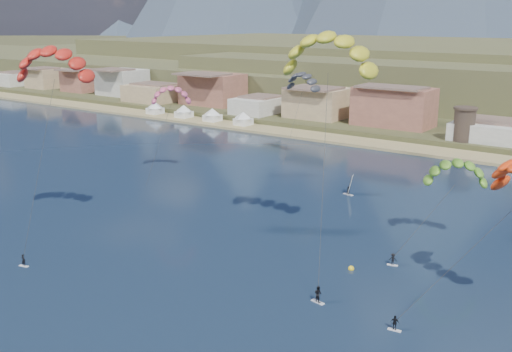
{
  "coord_description": "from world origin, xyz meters",
  "views": [
    {
      "loc": [
        48.13,
        -34.88,
        32.11
      ],
      "look_at": [
        0.0,
        32.0,
        10.0
      ],
      "focal_mm": 41.65,
      "sensor_mm": 36.0,
      "label": 1
    }
  ],
  "objects_px": {
    "kitesurfer_red": "(53,58)",
    "buoy": "(351,269)",
    "windsurfer": "(349,189)",
    "kitesurfer_green": "(456,169)",
    "watchtower": "(464,124)",
    "kitesurfer_yellow": "(329,48)"
  },
  "relations": [
    {
      "from": "kitesurfer_red",
      "to": "buoy",
      "type": "relative_size",
      "value": 37.6
    },
    {
      "from": "windsurfer",
      "to": "buoy",
      "type": "xyz_separation_m",
      "value": [
        15.9,
        -30.37,
        -1.06
      ]
    },
    {
      "from": "windsurfer",
      "to": "kitesurfer_green",
      "type": "bearing_deg",
      "value": -30.04
    },
    {
      "from": "watchtower",
      "to": "kitesurfer_red",
      "type": "height_order",
      "value": "kitesurfer_red"
    },
    {
      "from": "kitesurfer_yellow",
      "to": "kitesurfer_green",
      "type": "height_order",
      "value": "kitesurfer_yellow"
    },
    {
      "from": "kitesurfer_green",
      "to": "buoy",
      "type": "bearing_deg",
      "value": -113.67
    },
    {
      "from": "watchtower",
      "to": "buoy",
      "type": "distance_m",
      "value": 83.99
    },
    {
      "from": "kitesurfer_red",
      "to": "kitesurfer_yellow",
      "type": "relative_size",
      "value": 0.91
    },
    {
      "from": "windsurfer",
      "to": "kitesurfer_yellow",
      "type": "bearing_deg",
      "value": -70.09
    },
    {
      "from": "watchtower",
      "to": "kitesurfer_green",
      "type": "bearing_deg",
      "value": -74.32
    },
    {
      "from": "watchtower",
      "to": "buoy",
      "type": "bearing_deg",
      "value": -82.34
    },
    {
      "from": "kitesurfer_red",
      "to": "kitesurfer_green",
      "type": "relative_size",
      "value": 1.79
    },
    {
      "from": "kitesurfer_red",
      "to": "buoy",
      "type": "distance_m",
      "value": 49.9
    },
    {
      "from": "kitesurfer_red",
      "to": "buoy",
      "type": "height_order",
      "value": "kitesurfer_red"
    },
    {
      "from": "buoy",
      "to": "windsurfer",
      "type": "bearing_deg",
      "value": 117.63
    },
    {
      "from": "kitesurfer_red",
      "to": "buoy",
      "type": "xyz_separation_m",
      "value": [
        39.77,
        14.47,
        -26.43
      ]
    },
    {
      "from": "kitesurfer_yellow",
      "to": "buoy",
      "type": "height_order",
      "value": "kitesurfer_yellow"
    },
    {
      "from": "buoy",
      "to": "kitesurfer_red",
      "type": "bearing_deg",
      "value": -160.01
    },
    {
      "from": "watchtower",
      "to": "kitesurfer_green",
      "type": "distance_m",
      "value": 68.85
    },
    {
      "from": "watchtower",
      "to": "kitesurfer_red",
      "type": "bearing_deg",
      "value": -106.36
    },
    {
      "from": "kitesurfer_red",
      "to": "kitesurfer_yellow",
      "type": "distance_m",
      "value": 38.05
    },
    {
      "from": "windsurfer",
      "to": "buoy",
      "type": "relative_size",
      "value": 4.78
    }
  ]
}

